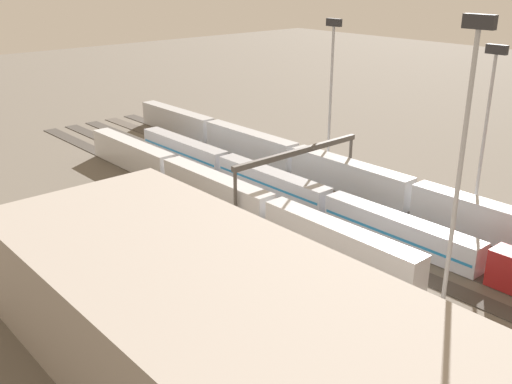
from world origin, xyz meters
TOP-DOWN VIEW (x-y plane):
  - ground_plane at (0.00, 0.00)m, footprint 400.00×400.00m
  - track_bed_0 at (0.00, -10.00)m, footprint 140.00×2.80m
  - track_bed_1 at (0.00, -5.00)m, footprint 140.00×2.80m
  - track_bed_2 at (0.00, 0.00)m, footprint 140.00×2.80m
  - track_bed_3 at (0.00, 5.00)m, footprint 140.00×2.80m
  - track_bed_4 at (0.00, 10.00)m, footprint 140.00×2.80m
  - train_on_track_2 at (-1.96, 0.00)m, footprint 90.60×3.06m
  - train_on_track_4 at (9.54, 10.00)m, footprint 71.40×3.00m
  - train_on_track_0 at (0.67, -10.00)m, footprint 119.80×3.00m
  - light_mast_0 at (7.96, -13.07)m, footprint 2.80×0.70m
  - light_mast_1 at (-30.49, 12.82)m, footprint 2.80×0.70m
  - light_mast_2 at (-19.12, -13.45)m, footprint 2.80×0.70m
  - signal_gantry at (2.31, 0.00)m, footprint 0.70×25.00m
  - maintenance_shed at (-24.32, 34.45)m, footprint 57.63×21.26m

SIDE VIEW (x-z plane):
  - ground_plane at x=0.00m, z-range 0.00..0.00m
  - track_bed_0 at x=0.00m, z-range 0.00..0.12m
  - track_bed_1 at x=0.00m, z-range 0.00..0.12m
  - track_bed_2 at x=0.00m, z-range 0.00..0.12m
  - track_bed_3 at x=0.00m, z-range 0.00..0.12m
  - track_bed_4 at x=0.00m, z-range 0.00..0.12m
  - train_on_track_2 at x=-1.96m, z-range -0.13..4.27m
  - train_on_track_4 at x=9.54m, z-range 0.12..5.12m
  - train_on_track_0 at x=0.67m, z-range 0.12..5.12m
  - maintenance_shed at x=-24.32m, z-range 0.00..10.62m
  - signal_gantry at x=2.31m, z-range 3.02..11.82m
  - light_mast_2 at x=-19.12m, z-range 3.61..28.32m
  - light_mast_0 at x=7.96m, z-range 3.69..30.01m
  - light_mast_1 at x=-30.49m, z-range 3.86..34.11m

